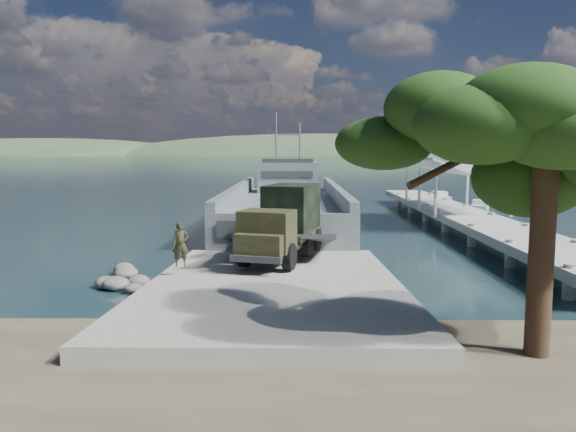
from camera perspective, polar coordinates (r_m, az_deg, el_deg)
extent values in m
plane|color=#173538|center=(24.01, -1.25, -7.12)|extent=(1400.00, 1400.00, 0.00)
cube|color=gray|center=(22.98, -1.34, -7.11)|extent=(10.00, 18.00, 0.50)
cube|color=gray|center=(43.31, 17.08, 0.13)|extent=(4.00, 44.00, 0.50)
cube|color=#4F595E|center=(45.91, -0.17, 0.07)|extent=(8.71, 28.95, 2.41)
cube|color=#4F595E|center=(45.98, -5.23, 2.29)|extent=(0.61, 28.94, 1.25)
cube|color=#4F595E|center=(45.86, 4.90, 2.28)|extent=(0.61, 28.94, 1.25)
cube|color=#4F595E|center=(31.59, -0.57, -1.98)|extent=(8.68, 0.39, 2.51)
cube|color=#4F595E|center=(55.31, -0.02, 3.96)|extent=(5.79, 3.86, 2.89)
cube|color=#2D2F32|center=(55.26, -0.02, 5.66)|extent=(4.83, 3.09, 0.39)
cylinder|color=#95979B|center=(55.29, -1.23, 7.96)|extent=(0.15, 0.15, 4.82)
cylinder|color=#95979B|center=(55.25, 1.20, 7.46)|extent=(0.15, 0.15, 3.86)
cylinder|color=black|center=(25.36, -4.43, -3.87)|extent=(0.71, 1.25, 1.18)
cylinder|color=black|center=(24.70, 0.12, -4.14)|extent=(0.71, 1.25, 1.18)
cylinder|color=black|center=(28.22, -2.19, -2.78)|extent=(0.71, 1.25, 1.18)
cylinder|color=black|center=(27.63, 1.93, -2.98)|extent=(0.71, 1.25, 1.18)
cylinder|color=black|center=(29.93, -1.07, -2.23)|extent=(0.71, 1.25, 1.18)
cylinder|color=black|center=(29.37, 2.82, -2.41)|extent=(0.71, 1.25, 1.18)
cube|color=black|center=(27.37, -0.48, -2.78)|extent=(3.80, 7.19, 0.23)
cube|color=black|center=(24.92, -2.13, -1.51)|extent=(2.68, 2.36, 1.82)
cube|color=black|center=(23.97, -2.96, -2.94)|extent=(2.23, 1.35, 0.91)
cube|color=black|center=(28.53, 0.26, -1.75)|extent=(3.32, 4.64, 0.32)
cube|color=black|center=(28.54, 0.37, 0.92)|extent=(3.03, 3.91, 2.27)
cube|color=#2D2F32|center=(23.65, -3.32, -4.41)|extent=(2.25, 0.83, 0.27)
imported|color=black|center=(24.00, -10.84, -3.75)|extent=(0.74, 0.55, 1.87)
cube|color=white|center=(57.09, 18.93, 0.81)|extent=(3.16, 5.31, 0.84)
cube|color=white|center=(56.11, 18.92, 1.28)|extent=(1.73, 1.84, 0.56)
cylinder|color=#95979B|center=(56.88, 19.05, 3.83)|extent=(0.09, 0.09, 5.57)
cube|color=white|center=(65.49, 14.81, 1.69)|extent=(2.00, 5.84, 0.94)
cube|color=white|center=(64.44, 15.10, 2.16)|extent=(1.56, 1.75, 0.63)
cylinder|color=#95979B|center=(65.29, 14.90, 4.66)|extent=(0.10, 0.10, 6.28)
cylinder|color=black|center=(15.88, 24.33, -3.92)|extent=(0.64, 0.64, 6.16)
ellipsoid|color=#153B10|center=(15.64, 24.85, 6.85)|extent=(5.94, 5.52, 2.55)
ellipsoid|color=#153B10|center=(17.70, 9.71, 7.28)|extent=(2.97, 2.97, 1.70)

